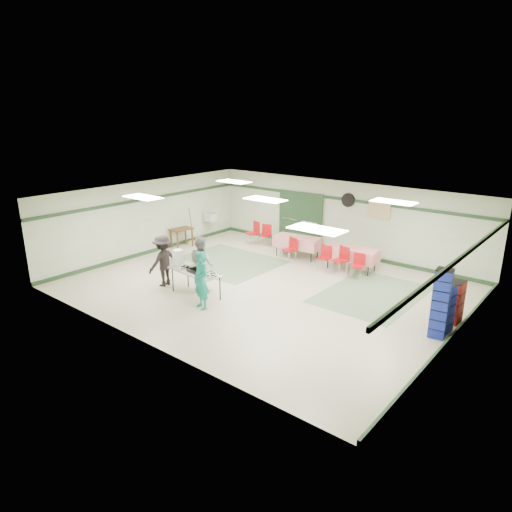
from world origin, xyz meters
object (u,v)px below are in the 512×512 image
Objects in this scene: dining_table_a at (352,253)px; crate_stack_blue_b at (441,304)px; volunteer_grey at (201,263)px; volunteer_dark at (163,261)px; chair_loose_a at (266,233)px; serving_table at (195,272)px; chair_a at (342,257)px; broom at (191,225)px; volunteer_teal at (201,281)px; chair_c at (358,263)px; office_printer at (211,217)px; dining_table_b at (297,242)px; chair_d at (291,247)px; crate_stack_blue_a at (444,308)px; chair_loose_b at (254,230)px; printer_table at (181,231)px; crate_stack_red at (453,301)px; chair_b at (325,255)px.

crate_stack_blue_b reaches higher than dining_table_a.
volunteer_grey is 1.04× the size of volunteer_dark.
serving_table is at bearing -91.26° from chair_loose_a.
broom reaches higher than chair_a.
volunteer_teal is 1.98× the size of chair_c.
office_printer is at bearing 148.86° from volunteer_teal.
dining_table_b is 6.79m from crate_stack_blue_b.
chair_d is 6.30m from crate_stack_blue_a.
chair_c is 0.48× the size of crate_stack_blue_b.
volunteer_teal is 1.01× the size of volunteer_dark.
chair_loose_b is 0.64× the size of broom.
chair_loose_b is (-5.00, 0.86, 0.08)m from chair_c.
chair_d is 2.21m from chair_loose_a.
volunteer_grey is 3.90m from chair_d.
office_printer is at bearing 164.66° from crate_stack_blue_b.
crate_stack_blue_a reaches higher than printer_table.
chair_loose_b is (-2.86, 5.68, -0.23)m from volunteer_teal.
volunteer_dark is 7.83m from crate_stack_blue_b.
volunteer_teal is 1.39m from volunteer_grey.
crate_stack_blue_b reaches higher than chair_loose_a.
dining_table_a and dining_table_b have the same top height.
crate_stack_blue_b is (6.47, 1.41, 0.03)m from volunteer_grey.
chair_a is at bearing -33.16° from chair_loose_a.
crate_stack_red is (7.89, -2.45, 0.04)m from chair_loose_a.
chair_b is 3.87m from chair_loose_b.
broom is (-2.79, 3.74, -0.04)m from volunteer_dark.
dining_table_b is 2.03× the size of chair_d.
chair_loose_a reaches higher than dining_table_b.
volunteer_teal is at bearing -86.01° from chair_loose_a.
volunteer_grey reaches higher than office_printer.
serving_table is at bearing -154.94° from crate_stack_red.
chair_b is 0.75× the size of crate_stack_red.
volunteer_dark is 8.15m from crate_stack_red.
crate_stack_blue_b is (4.56, -2.44, 0.34)m from chair_b.
chair_b is at bearing 162.94° from crate_stack_red.
volunteer_dark is at bearing -172.81° from serving_table.
chair_b is 0.49× the size of crate_stack_blue_b.
chair_b is (1.68, 4.31, -0.21)m from serving_table.
chair_d reaches higher than printer_table.
chair_c is at bearing -8.80° from chair_b.
volunteer_dark is at bearing -131.24° from dining_table_a.
crate_stack_blue_a is (7.59, 2.27, -0.18)m from volunteer_dark.
serving_table is 5.58m from chair_loose_b.
chair_loose_a is (-3.96, 1.04, -0.05)m from chair_a.
serving_table is 0.92m from volunteer_teal.
serving_table is 1.12× the size of volunteer_dark.
chair_loose_b is (-2.26, 0.29, -0.00)m from dining_table_b.
dining_table_a is 2.21× the size of chair_c.
chair_loose_a is at bearing 156.59° from chair_c.
printer_table is (-3.83, 2.62, -0.18)m from volunteer_grey.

